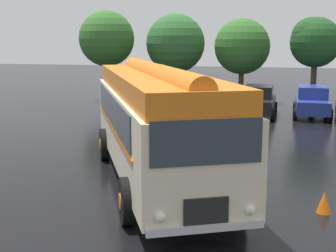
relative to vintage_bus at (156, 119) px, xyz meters
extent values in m
plane|color=black|center=(0.80, -0.28, -1.89)|extent=(120.00, 120.00, 0.00)
cube|color=beige|center=(0.00, 0.01, -0.29)|extent=(6.58, 10.10, 2.10)
cube|color=orange|center=(0.00, 0.01, 1.04)|extent=(6.32, 9.83, 0.56)
cylinder|color=orange|center=(0.00, 0.01, 1.30)|extent=(4.66, 8.82, 0.60)
cube|color=#2D3842|center=(1.01, 0.83, 0.28)|extent=(3.50, 7.23, 0.84)
cube|color=#2D3842|center=(-1.27, -0.27, 0.28)|extent=(3.50, 7.23, 0.84)
cube|color=orange|center=(1.05, 0.74, -0.26)|extent=(3.58, 7.40, 0.12)
cube|color=orange|center=(-1.23, -0.36, -0.26)|extent=(3.58, 7.40, 0.12)
cube|color=#2D3842|center=(2.17, -4.51, 0.38)|extent=(2.00, 0.99, 0.88)
cube|color=black|center=(2.17, -4.51, -0.99)|extent=(0.84, 0.44, 0.56)
cube|color=silver|center=(2.18, -4.53, -1.32)|extent=(2.18, 1.12, 0.16)
sphere|color=white|center=(2.99, -4.13, -1.02)|extent=(0.22, 0.22, 0.22)
sphere|color=white|center=(1.36, -4.91, -1.02)|extent=(0.22, 0.22, 0.22)
cylinder|color=black|center=(2.51, -2.22, -1.34)|extent=(0.73, 1.11, 1.10)
cylinder|color=orange|center=(2.51, -2.22, -1.34)|extent=(0.46, 0.49, 0.39)
cylinder|color=black|center=(0.17, -3.35, -1.34)|extent=(0.73, 1.11, 1.10)
cylinder|color=orange|center=(0.17, -3.35, -1.34)|extent=(0.46, 0.49, 0.39)
cylinder|color=black|center=(-0.09, 3.19, -1.34)|extent=(0.73, 1.11, 1.10)
cylinder|color=orange|center=(-0.09, 3.19, -1.34)|extent=(0.46, 0.49, 0.39)
cylinder|color=black|center=(-2.43, 2.06, -1.34)|extent=(0.73, 1.11, 1.10)
cylinder|color=orange|center=(-2.43, 2.06, -1.34)|extent=(0.46, 0.49, 0.39)
cube|color=#4C5156|center=(-0.69, 12.46, -1.22)|extent=(2.00, 4.31, 0.70)
cube|color=#4C5156|center=(-0.70, 12.61, -0.55)|extent=(1.65, 2.29, 0.64)
cube|color=#2D3842|center=(0.06, 12.67, -0.55)|extent=(0.16, 1.93, 0.50)
cube|color=#2D3842|center=(-1.45, 12.56, -0.55)|extent=(0.16, 1.93, 0.50)
cylinder|color=black|center=(0.28, 11.23, -1.57)|extent=(0.25, 0.65, 0.64)
cylinder|color=black|center=(-1.47, 11.10, -1.57)|extent=(0.25, 0.65, 0.64)
cylinder|color=black|center=(0.10, 13.82, -1.57)|extent=(0.25, 0.65, 0.64)
cylinder|color=black|center=(-1.66, 13.70, -1.57)|extent=(0.25, 0.65, 0.64)
cube|color=black|center=(2.40, 13.03, -1.22)|extent=(1.85, 4.26, 0.70)
cube|color=black|center=(2.41, 13.18, -0.55)|extent=(1.58, 2.24, 0.64)
cube|color=#2D3842|center=(3.16, 13.15, -0.55)|extent=(0.10, 1.93, 0.50)
cube|color=#2D3842|center=(1.65, 13.21, -0.55)|extent=(0.10, 1.93, 0.50)
cylinder|color=black|center=(3.23, 11.69, -1.57)|extent=(0.22, 0.65, 0.64)
cylinder|color=black|center=(1.47, 11.76, -1.57)|extent=(0.22, 0.65, 0.64)
cylinder|color=black|center=(3.33, 14.30, -1.57)|extent=(0.22, 0.65, 0.64)
cylinder|color=black|center=(1.57, 14.36, -1.57)|extent=(0.22, 0.65, 0.64)
cube|color=navy|center=(5.28, 13.40, -1.22)|extent=(1.78, 4.23, 0.70)
cube|color=navy|center=(5.28, 13.55, -0.55)|extent=(1.54, 2.21, 0.64)
cube|color=#2D3842|center=(6.04, 13.53, -0.55)|extent=(0.06, 1.93, 0.50)
cube|color=#2D3842|center=(4.52, 13.56, -0.55)|extent=(0.06, 1.93, 0.50)
cylinder|color=black|center=(6.13, 12.08, -1.57)|extent=(0.21, 0.64, 0.64)
cylinder|color=black|center=(4.37, 12.11, -1.57)|extent=(0.21, 0.64, 0.64)
cylinder|color=black|center=(6.18, 14.68, -1.57)|extent=(0.21, 0.64, 0.64)
cylinder|color=black|center=(4.42, 14.71, -1.57)|extent=(0.21, 0.64, 0.64)
cylinder|color=#4C3823|center=(-8.13, 17.66, -0.50)|extent=(0.26, 0.26, 2.80)
sphere|color=#336B28|center=(-8.13, 17.66, 2.32)|extent=(3.79, 3.79, 3.79)
sphere|color=#336B28|center=(-7.76, 17.76, 2.72)|extent=(2.22, 2.22, 2.22)
cylinder|color=#4C3823|center=(-3.49, 18.53, -0.70)|extent=(0.28, 0.28, 2.40)
sphere|color=#2D662D|center=(-3.49, 18.53, 2.00)|extent=(4.00, 4.00, 4.00)
sphere|color=#2D662D|center=(-3.19, 18.25, 2.13)|extent=(2.74, 2.74, 2.74)
cylinder|color=#4C3823|center=(0.99, 18.74, -0.73)|extent=(0.35, 0.35, 2.32)
sphere|color=#336B28|center=(0.99, 18.74, 1.81)|extent=(3.69, 3.69, 3.69)
sphere|color=#336B28|center=(1.34, 18.53, 2.12)|extent=(2.63, 2.63, 2.63)
cylinder|color=#4C3823|center=(5.52, 16.92, -0.47)|extent=(0.35, 0.35, 2.86)
sphere|color=#1E4C1E|center=(5.52, 16.92, 2.10)|extent=(3.03, 3.03, 3.03)
sphere|color=#1E4C1E|center=(5.23, 16.84, 2.44)|extent=(2.32, 2.32, 2.32)
cone|color=orange|center=(4.63, -1.59, -1.62)|extent=(0.36, 0.36, 0.55)
camera|label=1|loc=(3.42, -13.01, 2.28)|focal=50.00mm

